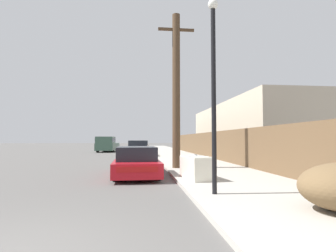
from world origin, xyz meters
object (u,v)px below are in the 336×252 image
at_px(car_parked_mid, 138,149).
at_px(car_parked_far, 142,146).
at_px(pickup_truck, 107,144).
at_px(utility_pole, 176,89).
at_px(parked_sports_car_red, 136,162).
at_px(discarded_fridge, 196,167).
at_px(street_lamp, 214,80).

bearing_deg(car_parked_mid, car_parked_far, 89.09).
distance_m(pickup_truck, utility_pole, 20.58).
bearing_deg(parked_sports_car_red, pickup_truck, 98.49).
xyz_separation_m(car_parked_mid, pickup_truck, (-3.76, 9.67, 0.26)).
bearing_deg(car_parked_mid, utility_pole, -77.92).
distance_m(discarded_fridge, pickup_truck, 23.87).
bearing_deg(car_parked_far, car_parked_mid, -90.65).
distance_m(parked_sports_car_red, pickup_truck, 21.61).
xyz_separation_m(parked_sports_car_red, utility_pole, (1.90, 1.73, 3.43)).
height_order(car_parked_far, street_lamp, street_lamp).
bearing_deg(discarded_fridge, car_parked_mid, 90.62).
bearing_deg(car_parked_mid, discarded_fridge, -80.03).
bearing_deg(discarded_fridge, utility_pole, 84.71).
height_order(parked_sports_car_red, car_parked_far, car_parked_far).
bearing_deg(utility_pole, pickup_truck, 106.13).
xyz_separation_m(parked_sports_car_red, car_parked_far, (0.41, 22.60, 0.08)).
xyz_separation_m(car_parked_far, utility_pole, (1.49, -20.87, 3.35)).
bearing_deg(pickup_truck, parked_sports_car_red, 103.31).
distance_m(utility_pole, street_lamp, 6.22).
xyz_separation_m(pickup_truck, utility_pole, (5.65, -19.55, 3.07)).
bearing_deg(car_parked_far, discarded_fridge, -84.63).
height_order(pickup_truck, utility_pole, utility_pole).
relative_size(car_parked_mid, utility_pole, 0.62).
distance_m(car_parked_mid, utility_pole, 10.60).
height_order(car_parked_mid, pickup_truck, pickup_truck).
relative_size(pickup_truck, utility_pole, 0.77).
distance_m(parked_sports_car_red, car_parked_far, 22.60).
relative_size(discarded_fridge, parked_sports_car_red, 0.36).
distance_m(car_parked_mid, street_lamp, 16.32).
height_order(parked_sports_car_red, car_parked_mid, car_parked_mid).
relative_size(discarded_fridge, utility_pole, 0.22).
bearing_deg(pickup_truck, street_lamp, 105.94).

